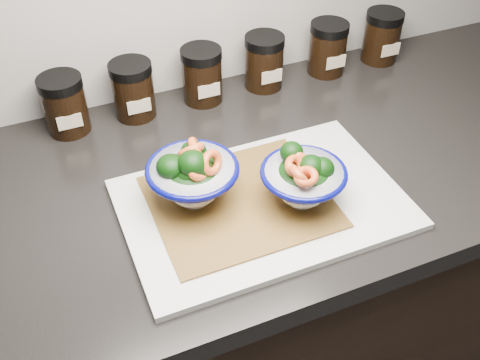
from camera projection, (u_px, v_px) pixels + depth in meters
name	position (u px, v px, depth m)	size (l,w,h in m)	color
cabinet	(255.00, 320.00, 1.31)	(3.43, 0.58, 0.86)	black
countertop	(259.00, 174.00, 1.01)	(3.50, 0.60, 0.04)	black
cutting_board	(263.00, 204.00, 0.91)	(0.45, 0.30, 0.01)	silver
bamboo_mat	(240.00, 201.00, 0.91)	(0.28, 0.24, 0.00)	olive
bowl_left	(193.00, 176.00, 0.88)	(0.15, 0.15, 0.11)	white
bowl_right	(303.00, 179.00, 0.88)	(0.14, 0.14, 0.10)	white
spice_jar_a	(65.00, 105.00, 1.04)	(0.08, 0.08, 0.11)	black
spice_jar_b	(133.00, 90.00, 1.08)	(0.08, 0.08, 0.11)	black
spice_jar_c	(202.00, 75.00, 1.12)	(0.08, 0.08, 0.11)	black
spice_jar_d	(264.00, 62.00, 1.16)	(0.08, 0.08, 0.11)	black
spice_jar_e	(328.00, 48.00, 1.20)	(0.08, 0.08, 0.11)	black
spice_jar_f	(382.00, 36.00, 1.24)	(0.08, 0.08, 0.11)	black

